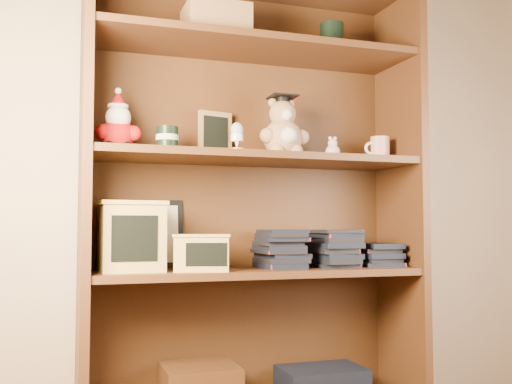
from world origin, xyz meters
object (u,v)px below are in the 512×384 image
Objects in this scene: grad_teddy_bear at (283,133)px; treats_box at (131,236)px; teacher_mug at (380,149)px; bookcase at (251,204)px.

treats_box is (-0.54, 0.01, -0.37)m from grad_teddy_bear.
teacher_mug is (0.40, 0.01, -0.04)m from grad_teddy_bear.
bookcase reaches higher than grad_teddy_bear.
bookcase is 0.55m from teacher_mug.
bookcase reaches higher than teacher_mug.
grad_teddy_bear is 1.00× the size of treats_box.
grad_teddy_bear is at bearing -0.63° from treats_box.
bookcase is 6.98× the size of treats_box.
grad_teddy_bear reaches higher than teacher_mug.
bookcase is 7.01× the size of grad_teddy_bear.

